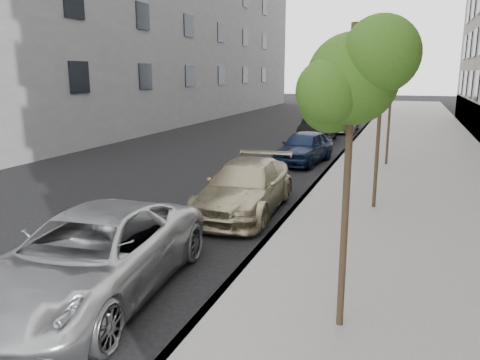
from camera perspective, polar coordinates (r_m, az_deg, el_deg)
The scene contains 11 objects.
ground at distance 7.22m, azimuth -17.60°, elevation -18.63°, with size 160.00×160.00×0.00m, color black.
sidewalk at distance 29.02m, azimuth 20.47°, elevation 4.92°, with size 6.40×72.00×0.14m, color gray.
curb at distance 29.15m, azimuth 14.30°, elevation 5.37°, with size 0.15×72.00×0.14m, color #9E9B93.
tree_near at distance 6.33m, azimuth 13.77°, elevation 11.84°, with size 1.57×1.37×4.27m.
tree_mid at distance 12.81m, azimuth 17.10°, elevation 12.51°, with size 1.54×1.34×4.36m.
tree_far at distance 19.31m, azimuth 18.29°, elevation 13.96°, with size 1.73×1.53×4.98m.
minivan at distance 8.29m, azimuth -17.62°, elevation -8.80°, with size 2.40×5.20×1.44m, color #AEB0B3.
suv at distance 12.67m, azimuth 0.69°, elevation -0.86°, with size 1.93×4.74×1.37m, color tan.
sedan_blue at distance 19.78m, azimuth 7.85°, elevation 4.00°, with size 1.60×3.98×1.36m, color #111D39.
sedan_black at distance 26.19m, azimuth 9.58°, elevation 6.32°, with size 1.63×4.67×1.54m, color black.
sedan_rear at distance 31.34m, azimuth 12.44°, elevation 7.12°, with size 1.94×4.78×1.39m, color #B3B7BB.
Camera 1 is at (3.93, -4.79, 3.71)m, focal length 35.00 mm.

